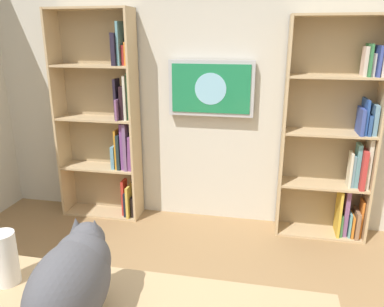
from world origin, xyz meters
The scene contains 6 objects.
wall_back centered at (0.00, -2.23, 1.35)m, with size 4.52×0.06×2.70m, color beige.
bookshelf_left centered at (-1.20, -2.07, 0.93)m, with size 0.81×0.28×2.00m.
bookshelf_right centered at (1.01, -2.07, 0.99)m, with size 0.81×0.28×2.07m.
wall_mounted_tv centered at (-0.02, -2.15, 1.35)m, with size 0.81×0.07×0.52m.
cat centered at (0.13, 0.28, 0.96)m, with size 0.27×0.58×0.37m.
paper_towel_roll centered at (0.54, 0.13, 0.89)m, with size 0.11×0.11×0.24m, color white.
Camera 1 is at (-0.55, 1.38, 1.83)m, focal length 35.26 mm.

